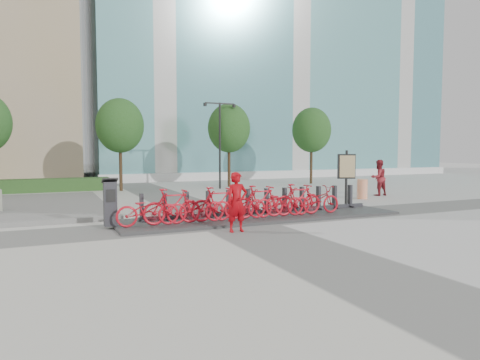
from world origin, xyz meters
name	(u,v)px	position (x,y,z in m)	size (l,w,h in m)	color
ground	(231,222)	(0.00, 0.00, 0.00)	(120.00, 120.00, 0.00)	#ADADAD
glass_building	(258,51)	(14.00, 26.00, 12.00)	(32.00, 16.00, 24.00)	#366A7E
hedge_b	(52,185)	(-5.00, 13.20, 0.35)	(6.00, 1.20, 0.70)	#1F4116
tree_1	(120,126)	(-1.50, 12.00, 3.59)	(2.60, 2.60, 5.10)	#392514
tree_2	(229,128)	(5.00, 12.00, 3.59)	(2.60, 2.60, 5.10)	#392514
tree_3	(312,130)	(11.00, 12.00, 3.59)	(2.60, 2.60, 5.10)	#392514
streetlamp	(220,135)	(4.00, 11.00, 3.13)	(2.00, 0.20, 5.00)	black
dock_pad	(263,217)	(1.30, 0.30, 0.04)	(9.60, 2.40, 0.08)	#383839
dock_rail_posts	(258,201)	(1.36, 0.77, 0.51)	(8.02, 0.50, 0.85)	#2C2D32
bike_0	(148,209)	(-2.60, -0.05, 0.56)	(0.63, 1.81, 0.95)	red
bike_1	(172,206)	(-1.88, -0.05, 0.61)	(0.50, 1.76, 1.05)	red
bike_2	(196,207)	(-1.16, -0.05, 0.56)	(0.63, 1.81, 0.95)	red
bike_3	(218,204)	(-0.44, -0.05, 0.61)	(0.50, 1.76, 1.05)	red
bike_4	(239,204)	(0.28, -0.05, 0.56)	(0.63, 1.81, 0.95)	red
bike_5	(260,201)	(1.00, -0.05, 0.61)	(0.50, 1.76, 1.05)	red
bike_6	(279,202)	(1.72, -0.05, 0.56)	(0.63, 1.81, 0.95)	red
bike_7	(298,199)	(2.44, -0.05, 0.61)	(0.50, 1.76, 1.05)	red
bike_8	(316,200)	(3.16, -0.05, 0.56)	(0.63, 1.81, 0.95)	red
kiosk	(110,203)	(-3.58, 0.39, 0.75)	(0.43, 0.36, 1.39)	#2C2D32
worker_red	(237,202)	(-0.46, -1.54, 0.83)	(0.60, 0.40, 1.65)	#A5050D
pedestrian	(379,178)	(9.77, 4.21, 0.89)	(0.86, 0.67, 1.78)	maroon
construction_barrel	(362,189)	(8.07, 3.40, 0.46)	(0.47, 0.47, 0.91)	#FF5905
map_sign	(347,169)	(6.06, 2.02, 1.49)	(0.72, 0.39, 2.25)	black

